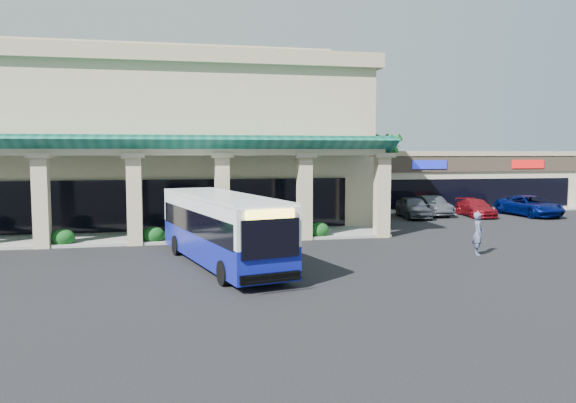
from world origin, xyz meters
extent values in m
plane|color=black|center=(0.00, 0.00, 0.00)|extent=(110.00, 110.00, 0.00)
imported|color=#4F5678|center=(8.37, -0.98, 1.00)|extent=(0.71, 0.85, 2.00)
imported|color=#41464F|center=(11.71, 13.56, 0.79)|extent=(2.54, 4.85, 1.57)
imported|color=#2D3037|center=(13.75, 14.72, 0.74)|extent=(1.64, 4.53, 1.49)
imported|color=maroon|center=(16.63, 13.37, 0.65)|extent=(2.38, 4.69, 1.31)
imported|color=#020D51|center=(20.79, 12.84, 0.77)|extent=(3.02, 5.75, 1.54)
camera|label=1|loc=(-5.64, -24.58, 4.78)|focal=35.00mm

